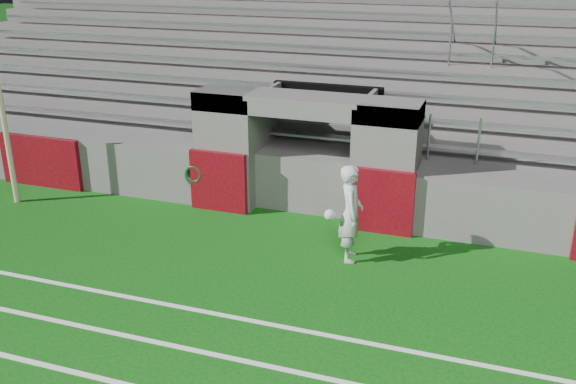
% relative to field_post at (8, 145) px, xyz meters
% --- Properties ---
extents(ground, '(90.00, 90.00, 0.00)m').
position_rel_field_post_xyz_m(ground, '(6.41, -1.89, -1.36)').
color(ground, '#0C480C').
rests_on(ground, ground).
extents(field_post, '(0.12, 0.12, 2.73)m').
position_rel_field_post_xyz_m(field_post, '(0.00, 0.00, 0.00)').
color(field_post, '#C4B791').
rests_on(field_post, ground).
extents(stadium_structure, '(26.00, 8.48, 5.42)m').
position_rel_field_post_xyz_m(stadium_structure, '(6.41, 6.08, 0.13)').
color(stadium_structure, '#585653').
rests_on(stadium_structure, ground).
extents(goalkeeper_with_ball, '(0.74, 0.77, 1.84)m').
position_rel_field_post_xyz_m(goalkeeper_with_ball, '(7.89, -0.30, -0.44)').
color(goalkeeper_with_ball, silver).
rests_on(goalkeeper_with_ball, ground).
extents(hose_coil, '(0.50, 0.14, 0.51)m').
position_rel_field_post_xyz_m(hose_coil, '(4.04, 1.04, -0.60)').
color(hose_coil, '#0C3F1D').
rests_on(hose_coil, ground).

